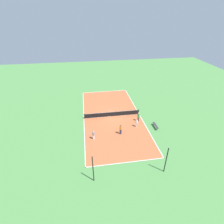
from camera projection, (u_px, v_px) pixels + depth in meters
ground_plane at (112, 116)px, 31.61m from camera, size 80.00×80.00×0.00m
court_surface at (112, 116)px, 31.60m from camera, size 10.21×22.62×0.02m
tennis_net at (112, 114)px, 31.35m from camera, size 10.01×0.10×0.96m
bench at (155, 125)px, 28.43m from camera, size 0.36×1.87×0.45m
player_baseline_gray at (94, 134)px, 25.59m from camera, size 0.38×0.38×1.51m
player_far_white at (137, 123)px, 28.39m from camera, size 0.48×0.48×1.35m
player_center_orange at (121, 129)px, 26.62m from camera, size 0.50×0.50×1.69m
player_far_green at (138, 116)px, 29.75m from camera, size 0.49×0.49×1.68m
tennis_ball_right_alley at (132, 109)px, 33.71m from camera, size 0.07×0.07×0.07m
tennis_ball_midcourt at (146, 136)px, 26.64m from camera, size 0.07×0.07×0.07m
tennis_ball_far_baseline at (129, 119)px, 30.69m from camera, size 0.07×0.07×0.07m
tennis_ball_near_net at (133, 108)px, 34.09m from camera, size 0.07×0.07×0.07m
fence_post_back_left at (166, 160)px, 19.91m from camera, size 0.12×0.12×3.66m
fence_post_back_right at (93, 169)px, 18.79m from camera, size 0.12×0.12×3.66m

